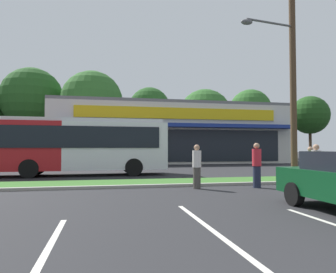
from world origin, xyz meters
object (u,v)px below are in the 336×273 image
(utility_pole, at_px, (291,66))
(pedestrian_far, at_px, (316,167))
(pedestrian_near_bench, at_px, (311,165))
(city_bus, at_px, (52,145))
(pedestrian_by_pole, at_px, (257,165))
(pedestrian_mid, at_px, (197,166))
(car_2, at_px, (128,158))

(utility_pole, relative_size, pedestrian_far, 6.04)
(pedestrian_near_bench, bearing_deg, city_bus, -157.15)
(pedestrian_by_pole, distance_m, pedestrian_far, 2.17)
(pedestrian_mid, distance_m, pedestrian_far, 4.49)
(pedestrian_near_bench, bearing_deg, pedestrian_by_pole, -115.47)
(car_2, bearing_deg, city_bus, -128.08)
(utility_pole, height_order, pedestrian_mid, utility_pole)
(pedestrian_mid, bearing_deg, utility_pole, -17.40)
(city_bus, relative_size, pedestrian_near_bench, 7.94)
(city_bus, height_order, pedestrian_near_bench, city_bus)
(utility_pole, xyz_separation_m, car_2, (-6.93, 11.40, -4.76))
(car_2, bearing_deg, pedestrian_mid, -82.66)
(car_2, distance_m, pedestrian_near_bench, 14.48)
(utility_pole, relative_size, pedestrian_mid, 6.08)
(pedestrian_near_bench, bearing_deg, car_2, 171.18)
(pedestrian_near_bench, bearing_deg, pedestrian_far, -67.86)
(pedestrian_far, bearing_deg, pedestrian_near_bench, -59.77)
(pedestrian_by_pole, bearing_deg, pedestrian_near_bench, -85.12)
(pedestrian_by_pole, bearing_deg, utility_pole, -63.13)
(car_2, bearing_deg, pedestrian_by_pole, -72.81)
(pedestrian_near_bench, xyz_separation_m, pedestrian_by_pole, (-2.87, -0.62, 0.07))
(car_2, distance_m, pedestrian_mid, 13.21)
(city_bus, bearing_deg, car_2, 50.83)
(city_bus, distance_m, pedestrian_by_pole, 11.48)
(utility_pole, height_order, pedestrian_far, utility_pole)
(pedestrian_by_pole, xyz_separation_m, pedestrian_mid, (-2.43, 0.20, -0.04))
(city_bus, height_order, car_2, city_bus)
(city_bus, height_order, pedestrian_mid, city_bus)
(city_bus, relative_size, pedestrian_mid, 7.63)
(pedestrian_far, bearing_deg, utility_pole, -47.03)
(car_2, xyz_separation_m, pedestrian_far, (5.98, -14.40, 0.08))
(utility_pole, distance_m, car_2, 14.16)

